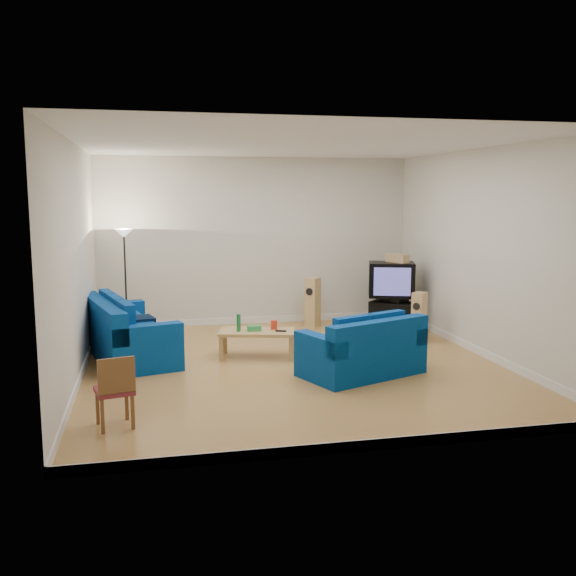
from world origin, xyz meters
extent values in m
cube|color=#9B672F|center=(0.00, 0.00, 0.00)|extent=(6.00, 6.50, 0.01)
cube|color=white|center=(0.00, 0.00, 3.20)|extent=(6.00, 6.50, 0.01)
cube|color=silver|center=(0.00, 3.25, 1.60)|extent=(6.00, 0.01, 3.20)
cube|color=silver|center=(0.00, -3.25, 1.60)|extent=(6.00, 0.01, 3.20)
cube|color=silver|center=(-3.00, 0.00, 1.60)|extent=(0.01, 6.50, 3.20)
cube|color=silver|center=(3.00, 0.00, 1.60)|extent=(0.01, 6.50, 3.20)
cube|color=white|center=(0.00, 3.24, 0.06)|extent=(6.00, 0.02, 0.12)
cube|color=white|center=(0.00, -3.24, 0.06)|extent=(6.00, 0.02, 0.12)
cube|color=white|center=(-2.99, 0.00, 0.06)|extent=(0.02, 6.50, 0.12)
cube|color=white|center=(2.99, 0.00, 0.06)|extent=(0.02, 6.50, 0.12)
cube|color=navy|center=(-2.37, 1.04, 0.22)|extent=(1.58, 2.52, 0.45)
cube|color=navy|center=(-2.75, 0.94, 0.67)|extent=(0.83, 2.32, 0.46)
cube|color=navy|center=(-2.65, 2.06, 0.57)|extent=(1.03, 0.49, 0.25)
cube|color=navy|center=(-2.10, 0.03, 0.57)|extent=(1.03, 0.49, 0.25)
cube|color=black|center=(-2.22, 1.08, 0.55)|extent=(0.52, 0.52, 0.13)
cube|color=navy|center=(0.82, -0.64, 0.20)|extent=(1.88, 1.47, 0.41)
cube|color=navy|center=(0.95, -0.97, 0.62)|extent=(1.61, 0.81, 0.42)
cube|color=navy|center=(0.15, -0.91, 0.52)|extent=(0.54, 0.94, 0.23)
cube|color=navy|center=(1.49, -0.38, 0.52)|extent=(0.54, 0.94, 0.23)
cube|color=black|center=(0.77, -0.51, 0.51)|extent=(0.50, 0.50, 0.12)
cube|color=tan|center=(-0.44, 0.61, 0.40)|extent=(1.26, 0.84, 0.05)
cube|color=tan|center=(-1.01, 0.51, 0.19)|extent=(0.07, 0.07, 0.37)
cube|color=tan|center=(-0.90, 0.97, 0.19)|extent=(0.07, 0.07, 0.37)
cube|color=tan|center=(0.01, 0.25, 0.19)|extent=(0.07, 0.07, 0.37)
cube|color=tan|center=(0.13, 0.72, 0.19)|extent=(0.07, 0.07, 0.37)
cylinder|color=#197233|center=(-0.73, 0.61, 0.55)|extent=(0.08, 0.08, 0.27)
cube|color=green|center=(-0.49, 0.60, 0.46)|extent=(0.21, 0.11, 0.08)
cylinder|color=red|center=(-0.17, 0.65, 0.49)|extent=(0.10, 0.10, 0.14)
cube|color=black|center=(-0.10, 0.46, 0.43)|extent=(0.17, 0.11, 0.02)
cube|color=black|center=(2.40, 2.13, 0.26)|extent=(0.94, 0.91, 0.51)
cube|color=black|center=(2.43, 2.15, 0.56)|extent=(0.51, 0.53, 0.10)
cube|color=black|center=(2.36, 2.18, 0.93)|extent=(0.98, 0.84, 0.64)
cube|color=#403C84|center=(2.26, 1.88, 0.93)|extent=(0.63, 0.23, 0.51)
cube|color=tan|center=(2.46, 2.16, 1.33)|extent=(0.34, 0.47, 0.15)
cube|color=tan|center=(0.98, 2.67, 0.47)|extent=(0.35, 0.35, 0.94)
cylinder|color=black|center=(0.88, 2.56, 0.69)|extent=(0.12, 0.11, 0.14)
cube|color=tan|center=(2.45, 1.10, 0.42)|extent=(0.32, 0.31, 0.85)
cylinder|color=black|center=(2.36, 1.01, 0.62)|extent=(0.10, 0.10, 0.12)
cylinder|color=black|center=(-2.45, 2.52, 0.02)|extent=(0.24, 0.24, 0.03)
cylinder|color=black|center=(-2.45, 2.52, 0.92)|extent=(0.03, 0.03, 1.78)
cone|color=white|center=(-2.45, 2.52, 1.83)|extent=(0.33, 0.33, 0.14)
cube|color=brown|center=(-2.57, -2.21, 0.19)|extent=(0.04, 0.04, 0.39)
cube|color=brown|center=(-2.64, -1.90, 0.19)|extent=(0.04, 0.04, 0.39)
cube|color=brown|center=(-2.26, -2.14, 0.19)|extent=(0.04, 0.04, 0.39)
cube|color=brown|center=(-2.33, -1.83, 0.19)|extent=(0.04, 0.04, 0.39)
cube|color=maroon|center=(-2.45, -2.02, 0.40)|extent=(0.47, 0.47, 0.05)
cube|color=brown|center=(-2.41, -2.19, 0.62)|extent=(0.38, 0.12, 0.39)
camera|label=1|loc=(-2.04, -8.94, 2.51)|focal=40.00mm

